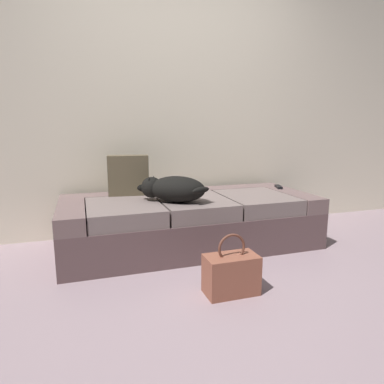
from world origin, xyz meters
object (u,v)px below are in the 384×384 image
(tv_remote, at_px, (279,187))
(dog_dark, at_px, (173,189))
(throw_pillow, at_px, (128,175))
(handbag, at_px, (231,274))
(couch, at_px, (190,221))

(tv_remote, bearing_deg, dog_dark, -147.86)
(throw_pillow, bearing_deg, dog_dark, -53.10)
(dog_dark, height_order, throw_pillow, throw_pillow)
(tv_remote, xyz_separation_m, handbag, (-0.97, -1.03, -0.31))
(dog_dark, distance_m, tv_remote, 1.16)
(couch, height_order, tv_remote, tv_remote)
(dog_dark, bearing_deg, handbag, -78.08)
(handbag, bearing_deg, tv_remote, 46.96)
(couch, height_order, throw_pillow, throw_pillow)
(couch, relative_size, dog_dark, 3.79)
(throw_pillow, height_order, handbag, throw_pillow)
(tv_remote, bearing_deg, throw_pillow, -166.02)
(couch, distance_m, tv_remote, 0.97)
(couch, relative_size, throw_pillow, 6.15)
(tv_remote, bearing_deg, handbag, -114.85)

